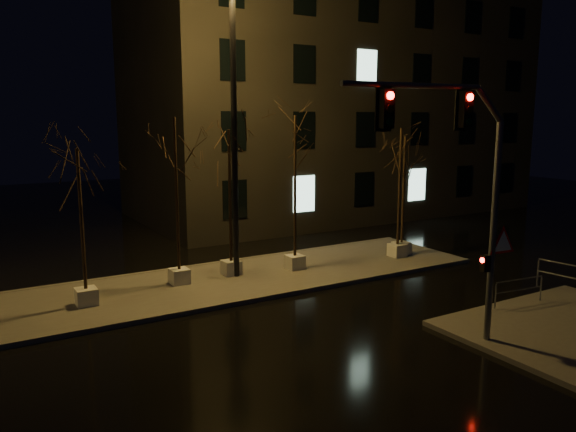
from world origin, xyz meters
TOP-DOWN VIEW (x-y plane):
  - ground at (0.00, 0.00)m, footprint 90.00×90.00m
  - median at (0.00, 6.00)m, footprint 22.00×5.00m
  - sidewalk_corner at (7.50, -3.50)m, footprint 7.00×5.00m
  - building at (14.00, 18.00)m, footprint 25.00×12.00m
  - tree_1 at (-4.35, 5.66)m, footprint 1.80×1.80m
  - tree_2 at (-0.93, 6.38)m, footprint 1.80×1.80m
  - tree_3 at (1.22, 6.51)m, footprint 1.80×1.80m
  - tree_4 at (3.77, 5.96)m, footprint 1.80×1.80m
  - tree_5 at (8.69, 5.41)m, footprint 1.80×1.80m
  - tree_6 at (9.10, 5.61)m, footprint 1.80×1.80m
  - traffic_signal_mast at (3.40, -2.85)m, footprint 5.55×0.63m
  - streetlight_main at (1.30, 6.21)m, footprint 2.76×0.61m
  - guard_rail_a at (7.72, -1.50)m, footprint 1.99×0.28m
  - guard_rail_b at (10.12, -1.68)m, footprint 0.39×2.21m

SIDE VIEW (x-z plane):
  - ground at x=0.00m, z-range 0.00..0.00m
  - median at x=0.00m, z-range 0.00..0.15m
  - sidewalk_corner at x=7.50m, z-range 0.00..0.15m
  - guard_rail_a at x=7.72m, z-range 0.28..1.14m
  - guard_rail_b at x=10.12m, z-range 0.30..1.36m
  - tree_1 at x=-4.35m, z-range 1.50..6.69m
  - tree_6 at x=9.10m, z-range 1.53..6.87m
  - tree_5 at x=8.69m, z-range 1.63..7.34m
  - tree_3 at x=1.22m, z-range 1.63..7.34m
  - traffic_signal_mast at x=3.40m, z-range 1.22..8.02m
  - tree_2 at x=-0.93m, z-range 1.75..7.94m
  - tree_4 at x=3.77m, z-range 1.77..8.02m
  - streetlight_main at x=1.30m, z-range 1.00..12.02m
  - building at x=14.00m, z-range 0.00..15.00m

